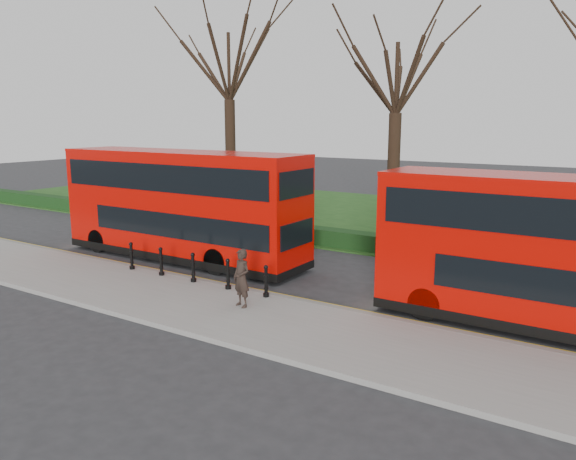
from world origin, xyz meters
The scene contains 12 objects.
ground centered at (0.00, 0.00, 0.00)m, with size 120.00×120.00×0.00m, color #28282B.
pavement centered at (0.00, -3.00, 0.07)m, with size 60.00×4.00×0.15m, color gray.
kerb centered at (0.00, -1.00, 0.07)m, with size 60.00×0.25×0.16m, color slate.
grass_verge centered at (0.00, 15.00, 0.03)m, with size 60.00×18.00×0.06m, color #1C4517.
hedge centered at (0.00, 6.80, 0.40)m, with size 60.00×0.90×0.80m, color black.
yellow_line_outer centered at (0.00, -0.70, 0.01)m, with size 60.00×0.10×0.01m, color yellow.
yellow_line_inner centered at (0.00, -0.50, 0.01)m, with size 60.00×0.10×0.01m, color yellow.
tree_left centered at (-8.00, 10.00, 9.06)m, with size 7.97×7.97×12.46m.
tree_mid centered at (2.00, 10.00, 8.02)m, with size 7.06×7.06×11.04m.
bollard_row centered at (-0.72, -1.35, 0.65)m, with size 6.41×0.15×1.00m.
bus_lead centered at (-3.75, 1.34, 2.27)m, with size 11.30×2.59×4.50m.
pedestrian centered at (2.34, -2.53, 1.05)m, with size 0.65×0.43×1.80m, color black.
Camera 1 is at (12.41, -15.56, 5.80)m, focal length 35.00 mm.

